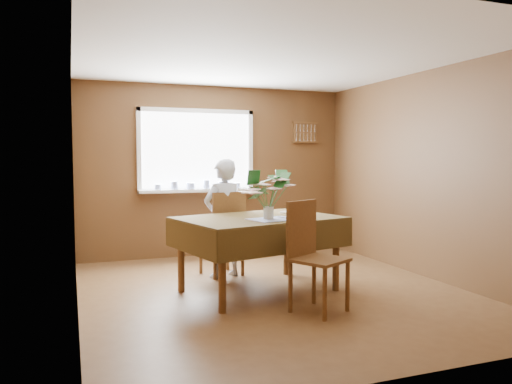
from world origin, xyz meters
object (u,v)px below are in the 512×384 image
object	(u,v)px
chair_far	(225,231)
seated_woman	(223,218)
chair_near	(312,252)
dining_table	(259,226)
flower_bouquet	(269,190)

from	to	relation	value
chair_far	seated_woman	distance (m)	0.17
chair_near	seated_woman	bearing A→B (deg)	76.70
dining_table	chair_near	xyz separation A→B (m)	(0.23, -0.80, -0.15)
dining_table	chair_near	world-z (taller)	chair_near
chair_far	flower_bouquet	bearing A→B (deg)	87.44
seated_woman	flower_bouquet	size ratio (longest dim) A/B	2.63
chair_near	seated_woman	world-z (taller)	seated_woman
dining_table	chair_far	world-z (taller)	chair_far
seated_woman	flower_bouquet	bearing A→B (deg)	86.04
chair_near	dining_table	bearing A→B (deg)	77.99
chair_near	flower_bouquet	world-z (taller)	flower_bouquet
flower_bouquet	chair_near	bearing A→B (deg)	-69.54
dining_table	seated_woman	size ratio (longest dim) A/B	1.31
chair_near	flower_bouquet	distance (m)	0.82
chair_far	seated_woman	size ratio (longest dim) A/B	0.72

